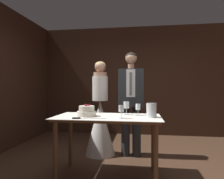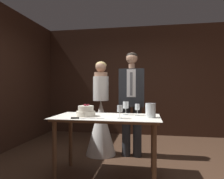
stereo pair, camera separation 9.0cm
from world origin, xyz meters
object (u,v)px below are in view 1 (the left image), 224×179
at_px(tiered_cake, 87,111).
at_px(cake_knife, 82,118).
at_px(wine_glass_far, 126,106).
at_px(hurricane_candle, 151,111).
at_px(wine_glass_middle, 138,107).
at_px(cake_table, 108,124).
at_px(bride, 100,120).
at_px(wine_glass_near, 121,109).
at_px(groom, 131,98).

height_order(tiered_cake, cake_knife, tiered_cake).
height_order(wine_glass_far, hurricane_candle, wine_glass_far).
distance_m(tiered_cake, wine_glass_middle, 0.72).
distance_m(cake_table, bride, 0.91).
relative_size(cake_knife, wine_glass_near, 2.46).
height_order(wine_glass_far, bride, bride).
xyz_separation_m(cake_table, groom, (0.28, 0.86, 0.31)).
bearing_deg(bride, hurricane_candle, -45.23).
distance_m(wine_glass_near, wine_glass_far, 0.34).
xyz_separation_m(wine_glass_near, wine_glass_far, (0.04, 0.33, 0.01)).
distance_m(cake_knife, hurricane_candle, 0.90).
distance_m(cake_table, groom, 0.95).
relative_size(wine_glass_near, wine_glass_far, 0.88).
relative_size(wine_glass_near, wine_glass_middle, 1.03).
relative_size(wine_glass_middle, groom, 0.09).
distance_m(cake_table, wine_glass_near, 0.34).
xyz_separation_m(tiered_cake, wine_glass_near, (0.48, -0.12, 0.05)).
bearing_deg(cake_knife, bride, 77.74).
distance_m(cake_knife, wine_glass_far, 0.69).
distance_m(wine_glass_middle, bride, 1.04).
bearing_deg(groom, wine_glass_far, -93.02).
xyz_separation_m(wine_glass_middle, bride, (-0.69, 0.71, -0.32)).
bearing_deg(cake_table, wine_glass_far, 36.92).
bearing_deg(wine_glass_near, wine_glass_far, 82.97).
bearing_deg(hurricane_candle, wine_glass_far, 150.18).
bearing_deg(bride, cake_knife, -89.73).
height_order(tiered_cake, groom, groom).
relative_size(wine_glass_middle, bride, 0.10).
bearing_deg(wine_glass_middle, wine_glass_far, 169.43).
distance_m(wine_glass_far, bride, 0.92).
bearing_deg(wine_glass_far, tiered_cake, -157.39).
distance_m(cake_knife, bride, 1.14).
bearing_deg(hurricane_candle, groom, 109.47).
bearing_deg(wine_glass_middle, hurricane_candle, -43.02).
bearing_deg(cake_knife, cake_table, 31.40).
bearing_deg(hurricane_candle, wine_glass_near, -160.38).
distance_m(hurricane_candle, groom, 0.93).
bearing_deg(wine_glass_far, cake_table, -143.08).
bearing_deg(bride, tiered_cake, -90.24).
relative_size(cake_table, bride, 0.85).
xyz_separation_m(tiered_cake, bride, (0.00, 0.89, -0.27)).
height_order(cake_table, groom, groom).
bearing_deg(cake_table, bride, 107.99).
bearing_deg(groom, wine_glass_middle, -79.54).
xyz_separation_m(cake_table, wine_glass_far, (0.24, 0.18, 0.24)).
distance_m(wine_glass_near, wine_glass_middle, 0.37).
bearing_deg(groom, bride, 179.94).
bearing_deg(hurricane_candle, wine_glass_middle, 136.98).
relative_size(tiered_cake, wine_glass_far, 1.36).
relative_size(tiered_cake, wine_glass_near, 1.54).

